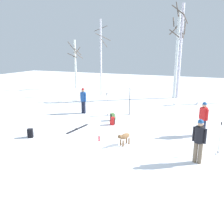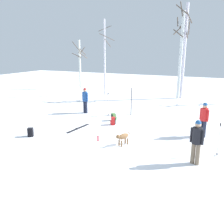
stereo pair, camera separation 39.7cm
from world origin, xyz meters
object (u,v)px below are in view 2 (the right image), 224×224
object	(u,v)px
ski_poles_1	(219,139)
water_bottle_0	(98,138)
person_1	(197,139)
birch_tree_3	(184,49)
backpack_2	(31,132)
backpack_0	(113,121)
dog	(123,137)
person_0	(204,117)
ski_pair_lying_0	(78,128)
birch_tree_1	(105,57)
birch_tree_2	(181,54)
birch_tree_0	(80,63)
ski_pair_planted_0	(131,101)
person_2	(85,99)
ski_poles_0	(108,104)
backpack_1	(114,117)

from	to	relation	value
ski_poles_1	water_bottle_0	distance (m)	5.20
person_1	ski_poles_1	xyz separation A→B (m)	(0.75, 1.14, -0.25)
ski_poles_1	birch_tree_3	distance (m)	12.43
backpack_2	backpack_0	bearing A→B (deg)	49.26
dog	birch_tree_3	xyz separation A→B (m)	(0.65, 12.08, 3.79)
person_0	ski_pair_lying_0	distance (m)	6.51
backpack_0	person_0	bearing A→B (deg)	1.14
ski_pair_lying_0	ski_poles_1	xyz separation A→B (m)	(6.97, -0.55, 0.72)
ski_pair_lying_0	birch_tree_3	distance (m)	12.29
ski_poles_1	backpack_0	world-z (taller)	ski_poles_1
dog	birch_tree_1	bearing A→B (deg)	119.77
dog	backpack_0	bearing A→B (deg)	122.39
dog	birch_tree_2	bearing A→B (deg)	87.86
person_0	birch_tree_0	size ratio (longest dim) A/B	0.33
ski_pair_planted_0	water_bottle_0	bearing A→B (deg)	-87.86
person_0	water_bottle_0	world-z (taller)	person_0
person_2	backpack_2	distance (m)	5.09
person_1	person_2	world-z (taller)	same
backpack_0	backpack_2	size ratio (longest dim) A/B	1.00
person_2	dog	distance (m)	6.11
water_bottle_0	ski_pair_planted_0	bearing A→B (deg)	92.14
dog	ski_poles_0	world-z (taller)	ski_poles_0
ski_pair_planted_0	backpack_1	bearing A→B (deg)	-106.61
ski_poles_1	backpack_0	distance (m)	5.87
water_bottle_0	birch_tree_1	distance (m)	12.31
person_1	person_2	distance (m)	8.91
backpack_0	birch_tree_1	size ratio (longest dim) A/B	0.06
person_0	backpack_2	distance (m)	8.52
ski_pair_planted_0	birch_tree_3	world-z (taller)	birch_tree_3
person_2	backpack_1	size ratio (longest dim) A/B	3.90
ski_poles_0	ski_poles_1	world-z (taller)	ski_poles_0
ski_pair_planted_0	person_2	bearing A→B (deg)	-164.15
ski_pair_lying_0	birch_tree_2	world-z (taller)	birch_tree_2
birch_tree_3	ski_pair_planted_0	bearing A→B (deg)	-106.45
water_bottle_0	birch_tree_2	xyz separation A→B (m)	(1.69, 11.92, 3.66)
backpack_2	ski_poles_1	bearing A→B (deg)	9.65
person_0	person_2	bearing A→B (deg)	168.60
birch_tree_1	birch_tree_2	xyz separation A→B (m)	(6.59, 1.16, 0.26)
person_0	birch_tree_1	distance (m)	12.60
birch_tree_0	person_1	bearing A→B (deg)	-45.57
backpack_0	water_bottle_0	size ratio (longest dim) A/B	1.68
birch_tree_0	birch_tree_3	distance (m)	11.25
dog	birch_tree_3	world-z (taller)	birch_tree_3
birch_tree_2	ski_pair_planted_0	bearing A→B (deg)	-105.27
person_2	ski_poles_0	world-z (taller)	person_2
ski_poles_0	person_1	bearing A→B (deg)	-38.92
ski_poles_1	backpack_1	world-z (taller)	ski_poles_1
dog	backpack_0	size ratio (longest dim) A/B	1.91
birch_tree_0	birch_tree_2	distance (m)	11.02
birch_tree_3	ski_pair_lying_0	bearing A→B (deg)	-108.84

